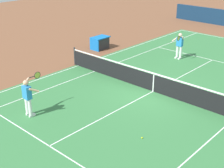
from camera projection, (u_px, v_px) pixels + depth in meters
ground_plane at (153, 91)px, 15.93m from camera, size 60.00×60.00×0.00m
court_slab at (153, 91)px, 15.93m from camera, size 24.20×11.40×0.00m
court_line_markings at (153, 91)px, 15.93m from camera, size 23.85×11.05×0.01m
tennis_net at (154, 82)px, 15.74m from camera, size 0.10×11.70×1.08m
tennis_player_near at (28, 96)px, 13.31m from camera, size 1.08×0.78×1.70m
tennis_player_far at (179, 44)px, 20.19m from camera, size 1.06×0.78×1.70m
tennis_ball at (142, 138)px, 12.03m from camera, size 0.07×0.07×0.07m
equipment_cart_tarped at (100, 43)px, 22.31m from camera, size 1.25×0.84×0.85m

